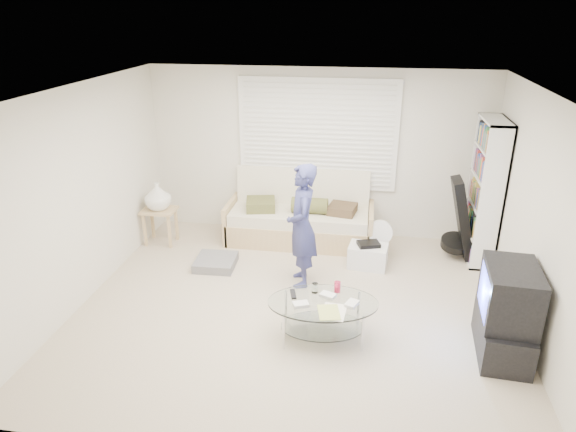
% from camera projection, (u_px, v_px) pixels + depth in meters
% --- Properties ---
extents(ground, '(5.00, 5.00, 0.00)m').
position_uv_depth(ground, '(295.00, 307.00, 6.03)').
color(ground, tan).
rests_on(ground, ground).
extents(room_shell, '(5.02, 4.52, 2.51)m').
position_uv_depth(room_shell, '(301.00, 163.00, 5.85)').
color(room_shell, silver).
rests_on(room_shell, ground).
extents(window_blinds, '(2.32, 0.08, 1.62)m').
position_uv_depth(window_blinds, '(317.00, 135.00, 7.45)').
color(window_blinds, silver).
rests_on(window_blinds, ground).
extents(futon_sofa, '(2.15, 0.87, 1.05)m').
position_uv_depth(futon_sofa, '(300.00, 219.00, 7.64)').
color(futon_sofa, tan).
rests_on(futon_sofa, ground).
extents(grey_floor_pillow, '(0.55, 0.55, 0.12)m').
position_uv_depth(grey_floor_pillow, '(216.00, 262.00, 6.97)').
color(grey_floor_pillow, slate).
rests_on(grey_floor_pillow, ground).
extents(side_table, '(0.47, 0.38, 0.94)m').
position_uv_depth(side_table, '(158.00, 199.00, 7.42)').
color(side_table, tan).
rests_on(side_table, ground).
extents(bookshelf, '(0.31, 0.82, 1.96)m').
position_uv_depth(bookshelf, '(485.00, 192.00, 6.86)').
color(bookshelf, white).
rests_on(bookshelf, ground).
extents(guitar_case, '(0.45, 0.42, 1.13)m').
position_uv_depth(guitar_case, '(461.00, 224.00, 7.04)').
color(guitar_case, black).
rests_on(guitar_case, ground).
extents(floor_fan, '(0.35, 0.23, 0.57)m').
position_uv_depth(floor_fan, '(380.00, 236.00, 7.11)').
color(floor_fan, white).
rests_on(floor_fan, ground).
extents(storage_bin, '(0.55, 0.42, 0.36)m').
position_uv_depth(storage_bin, '(368.00, 255.00, 6.93)').
color(storage_bin, white).
rests_on(storage_bin, ground).
extents(tv_unit, '(0.54, 0.92, 0.97)m').
position_uv_depth(tv_unit, '(506.00, 313.00, 5.08)').
color(tv_unit, black).
rests_on(tv_unit, ground).
extents(coffee_table, '(1.24, 0.87, 0.55)m').
position_uv_depth(coffee_table, '(323.00, 309.00, 5.38)').
color(coffee_table, silver).
rests_on(coffee_table, ground).
extents(standing_person, '(0.49, 0.64, 1.57)m').
position_uv_depth(standing_person, '(302.00, 226.00, 6.28)').
color(standing_person, navy).
rests_on(standing_person, ground).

